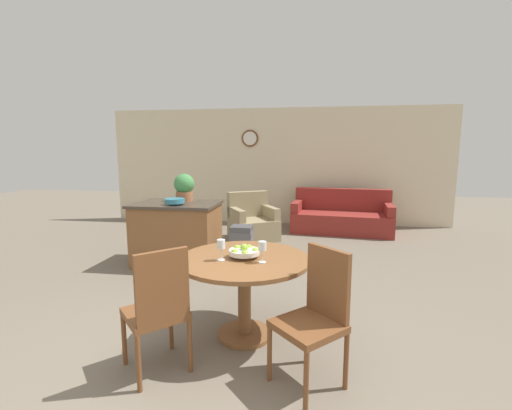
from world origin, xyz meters
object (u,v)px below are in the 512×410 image
Objects in this scene: wine_glass_left at (221,245)px; potted_plant at (184,187)px; armchair at (252,223)px; kitchen_island at (177,233)px; couch at (341,218)px; wine_glass_right at (262,247)px; trash_bin at (242,247)px; dining_chair_near_left at (158,306)px; fruit_bowl at (244,252)px; teal_bowl at (175,201)px; dining_table at (244,276)px; dining_chair_near_right at (316,311)px.

wine_glass_left is 0.44× the size of potted_plant.
kitchen_island is at bearing -148.23° from armchair.
couch is at bearing 43.76° from kitchen_island.
trash_bin is (-0.56, 1.99, -0.57)m from wine_glass_right.
dining_chair_near_left is 0.86m from fruit_bowl.
wine_glass_left is at bearing 178.70° from wine_glass_right.
teal_bowl is (0.05, -0.19, 0.52)m from kitchen_island.
armchair is at bearing 65.89° from teal_bowl.
wine_glass_right is 2.73m from potted_plant.
fruit_bowl is 2.54m from potted_plant.
wine_glass_left reaches higher than trash_bin.
potted_plant is at bearing 123.71° from wine_glass_right.
wine_glass_right is 3.82m from armchair.
couch is at bearing 74.05° from dining_table.
potted_plant reaches higher than fruit_bowl.
wine_glass_right reaches higher than couch.
armchair is (-0.50, 3.60, -0.28)m from dining_table.
wine_glass_left is (-0.18, -0.11, 0.08)m from fruit_bowl.
dining_table is at bearing -52.62° from teal_bowl.
wine_glass_left is at bearing -149.19° from dining_table.
wine_glass_right is 0.64× the size of teal_bowl.
teal_bowl is 0.43m from potted_plant.
wine_glass_left is 2.54m from potted_plant.
dining_chair_near_right reaches higher than dining_table.
armchair is (0.88, 1.66, -0.17)m from kitchen_island.
dining_chair_near_right is at bearing -27.92° from wine_glass_left.
wine_glass_left is (-0.80, 0.43, 0.34)m from dining_chair_near_right.
dining_chair_near_right is at bearing -67.34° from trash_bin.
kitchen_island is at bearing -129.50° from couch.
dining_chair_near_right is 0.80× the size of kitchen_island.
fruit_bowl is 0.24× the size of armchair.
dining_chair_near_left is 2.70m from kitchen_island.
armchair is (-0.68, 3.72, -0.58)m from wine_glass_right.
potted_plant reaches higher than wine_glass_right.
couch is at bearing 74.05° from fruit_bowl.
wine_glass_left reaches higher than armchair.
dining_table is at bearing -78.43° from trash_bin.
dining_chair_near_left is 1.59× the size of trash_bin.
trash_bin is at bearing -115.73° from couch.
potted_plant is (0.05, 0.20, 0.68)m from kitchen_island.
wine_glass_left is 3.77m from armchair.
teal_bowl reaches higher than fruit_bowl.
wine_glass_right is 2.61m from kitchen_island.
dining_table is 2.23m from teal_bowl.
dining_chair_near_left reaches higher than kitchen_island.
armchair is at bearing 97.92° from dining_table.
dining_chair_near_right is 5.39× the size of wine_glass_left.
teal_bowl is at bearing 129.04° from wine_glass_right.
dining_table is at bearing 30.81° from wine_glass_left.
trash_bin is (-0.38, 1.87, -0.27)m from dining_table.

